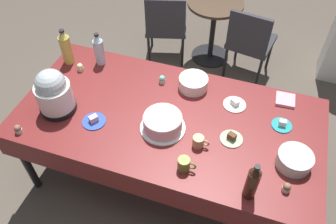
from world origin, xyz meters
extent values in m
plane|color=brown|center=(0.00, 0.00, 0.00)|extent=(9.00, 9.00, 0.00)
cube|color=maroon|center=(0.00, 0.00, 0.73)|extent=(2.20, 1.10, 0.04)
cylinder|color=black|center=(-1.02, -0.47, 0.35)|extent=(0.06, 0.06, 0.71)
cylinder|color=black|center=(-1.02, 0.47, 0.35)|extent=(0.06, 0.06, 0.71)
cylinder|color=black|center=(1.02, 0.47, 0.35)|extent=(0.06, 0.06, 0.71)
cube|color=maroon|center=(0.00, -0.55, 0.62)|extent=(2.20, 0.01, 0.18)
cube|color=maroon|center=(0.00, 0.55, 0.62)|extent=(2.20, 0.01, 0.18)
cylinder|color=silver|center=(0.00, -0.11, 0.76)|extent=(0.32, 0.32, 0.01)
cylinder|color=beige|center=(0.00, -0.11, 0.81)|extent=(0.27, 0.27, 0.10)
cylinder|color=silver|center=(0.00, -0.11, 0.87)|extent=(0.26, 0.26, 0.01)
cylinder|color=black|center=(-0.78, -0.19, 0.77)|extent=(0.26, 0.26, 0.04)
cylinder|color=white|center=(-0.78, -0.19, 0.89)|extent=(0.25, 0.25, 0.19)
sphere|color=#B2BCC1|center=(-0.78, -0.19, 1.00)|extent=(0.21, 0.21, 0.21)
cylinder|color=#B2C6BC|center=(0.89, -0.13, 0.80)|extent=(0.22, 0.22, 0.09)
cylinder|color=silver|center=(0.09, 0.35, 0.80)|extent=(0.23, 0.23, 0.10)
cylinder|color=#2D4CB2|center=(-0.48, -0.21, 0.75)|extent=(0.17, 0.17, 0.01)
cube|color=beige|center=(-0.48, -0.21, 0.78)|extent=(0.07, 0.07, 0.05)
cylinder|color=#8CA87F|center=(0.47, -0.06, 0.75)|extent=(0.16, 0.16, 0.01)
cube|color=brown|center=(0.47, -0.06, 0.78)|extent=(0.06, 0.06, 0.05)
cylinder|color=white|center=(0.43, 0.27, 0.75)|extent=(0.17, 0.17, 0.01)
cube|color=white|center=(0.43, 0.27, 0.78)|extent=(0.07, 0.07, 0.04)
cylinder|color=teal|center=(0.79, 0.18, 0.75)|extent=(0.14, 0.14, 0.01)
cube|color=white|center=(0.79, 0.18, 0.78)|extent=(0.05, 0.04, 0.04)
cylinder|color=beige|center=(-0.16, 0.33, 0.77)|extent=(0.05, 0.05, 0.03)
sphere|color=#6BC6B2|center=(-0.16, 0.33, 0.79)|extent=(0.05, 0.05, 0.05)
cylinder|color=beige|center=(0.86, -0.34, 0.77)|extent=(0.05, 0.05, 0.03)
sphere|color=brown|center=(0.86, -0.34, 0.79)|extent=(0.05, 0.05, 0.05)
cylinder|color=beige|center=(-0.84, 0.25, 0.77)|extent=(0.05, 0.05, 0.03)
sphere|color=beige|center=(-0.84, 0.25, 0.79)|extent=(0.05, 0.05, 0.05)
cylinder|color=beige|center=(-1.02, 0.05, 0.77)|extent=(0.05, 0.05, 0.03)
sphere|color=pink|center=(-1.02, 0.05, 0.79)|extent=(0.05, 0.05, 0.05)
cylinder|color=beige|center=(-0.93, -0.47, 0.77)|extent=(0.05, 0.05, 0.03)
sphere|color=brown|center=(-0.93, -0.47, 0.79)|extent=(0.05, 0.05, 0.05)
cylinder|color=silver|center=(-0.73, 0.40, 0.86)|extent=(0.08, 0.08, 0.22)
cone|color=silver|center=(-0.73, 0.40, 0.99)|extent=(0.07, 0.07, 0.05)
cylinder|color=black|center=(-0.73, 0.40, 1.03)|extent=(0.04, 0.04, 0.02)
cylinder|color=#33190F|center=(0.65, -0.43, 0.87)|extent=(0.08, 0.08, 0.23)
cone|color=#33190F|center=(0.65, -0.43, 1.01)|extent=(0.07, 0.07, 0.05)
cylinder|color=black|center=(0.65, -0.43, 1.04)|extent=(0.03, 0.03, 0.02)
cylinder|color=gold|center=(-0.99, 0.32, 0.87)|extent=(0.09, 0.09, 0.25)
cone|color=gold|center=(-0.99, 0.32, 1.02)|extent=(0.08, 0.08, 0.05)
cylinder|color=black|center=(-0.99, 0.32, 1.05)|extent=(0.04, 0.04, 0.02)
cylinder|color=olive|center=(0.23, -0.38, 0.80)|extent=(0.08, 0.08, 0.10)
torus|color=olive|center=(0.29, -0.38, 0.80)|extent=(0.06, 0.01, 0.06)
cylinder|color=tan|center=(0.27, -0.18, 0.79)|extent=(0.08, 0.08, 0.08)
torus|color=tan|center=(0.32, -0.18, 0.80)|extent=(0.05, 0.01, 0.05)
cube|color=pink|center=(0.78, 0.43, 0.76)|extent=(0.15, 0.15, 0.02)
cube|color=#333338|center=(-0.55, 1.57, 0.42)|extent=(0.54, 0.54, 0.05)
cube|color=#333338|center=(-0.49, 1.37, 0.65)|extent=(0.41, 0.15, 0.40)
cylinder|color=black|center=(-0.42, 1.80, 0.20)|extent=(0.04, 0.04, 0.40)
cylinder|color=black|center=(-0.79, 1.70, 0.20)|extent=(0.04, 0.04, 0.40)
cylinder|color=black|center=(-0.31, 1.44, 0.20)|extent=(0.04, 0.04, 0.40)
cylinder|color=black|center=(-0.68, 1.33, 0.20)|extent=(0.04, 0.04, 0.40)
cube|color=#333338|center=(0.40, 1.57, 0.42)|extent=(0.51, 0.51, 0.05)
cube|color=#333338|center=(0.37, 1.37, 0.65)|extent=(0.42, 0.11, 0.40)
cylinder|color=black|center=(0.62, 1.72, 0.20)|extent=(0.03, 0.03, 0.40)
cylinder|color=black|center=(0.24, 1.78, 0.20)|extent=(0.03, 0.03, 0.40)
cylinder|color=black|center=(0.56, 1.35, 0.20)|extent=(0.03, 0.03, 0.40)
cylinder|color=black|center=(0.18, 1.41, 0.20)|extent=(0.03, 0.03, 0.40)
cylinder|color=#473323|center=(-0.05, 1.72, 0.70)|extent=(0.60, 0.60, 0.03)
cylinder|color=black|center=(-0.05, 1.72, 0.35)|extent=(0.06, 0.06, 0.67)
cylinder|color=black|center=(-0.05, 1.72, 0.01)|extent=(0.44, 0.44, 0.02)
camera|label=1|loc=(0.53, -1.55, 2.60)|focal=36.62mm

